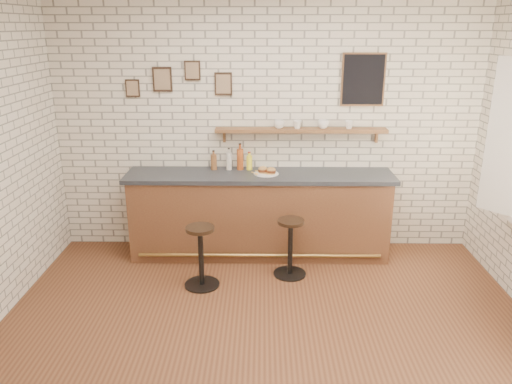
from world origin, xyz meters
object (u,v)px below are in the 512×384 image
ciabatta_sandwich (267,170)px  bar_stool_left (201,254)px  bitters_bottle_white (229,161)px  bitters_bottle_brown (214,162)px  shelf_cup_a (279,124)px  bar_stool_right (290,246)px  shelf_cup_c (323,124)px  bitters_bottle_amber (240,159)px  sandwich_plate (266,174)px  condiment_bottle_yellow (249,162)px  shelf_cup_d (349,125)px  bar_counter (260,214)px  shelf_cup_b (297,124)px

ciabatta_sandwich → bar_stool_left: size_ratio=0.34×
bitters_bottle_white → bitters_bottle_brown: bearing=180.0°
ciabatta_sandwich → shelf_cup_a: shelf_cup_a is taller
bar_stool_right → shelf_cup_c: shelf_cup_c is taller
bitters_bottle_brown → bitters_bottle_amber: (0.31, 0.00, 0.04)m
bitters_bottle_white → shelf_cup_a: 0.73m
sandwich_plate → condiment_bottle_yellow: size_ratio=1.30×
sandwich_plate → shelf_cup_d: size_ratio=2.85×
bar_counter → bitters_bottle_white: (-0.36, 0.17, 0.61)m
condiment_bottle_yellow → shelf_cup_d: 1.24m
sandwich_plate → shelf_cup_d: 1.12m
condiment_bottle_yellow → shelf_cup_d: bearing=1.7°
bar_stool_right → shelf_cup_c: 1.47m
bitters_bottle_white → shelf_cup_b: 0.91m
bitters_bottle_brown → shelf_cup_b: size_ratio=2.29×
bitters_bottle_white → shelf_cup_b: size_ratio=2.57×
bar_stool_right → condiment_bottle_yellow: bearing=123.1°
sandwich_plate → shelf_cup_c: (0.66, 0.22, 0.53)m
bar_stool_left → shelf_cup_d: 2.26m
sandwich_plate → bitters_bottle_white: size_ratio=1.07×
condiment_bottle_yellow → bar_counter: bearing=-53.5°
bar_counter → shelf_cup_b: size_ratio=30.47×
bar_stool_left → shelf_cup_b: size_ratio=6.61×
bar_stool_left → condiment_bottle_yellow: bearing=63.4°
bar_counter → condiment_bottle_yellow: bearing=126.5°
condiment_bottle_yellow → bar_stool_left: (-0.48, -0.97, -0.74)m
bar_stool_right → shelf_cup_a: shelf_cup_a is taller
bitters_bottle_amber → shelf_cup_d: bearing=1.5°
sandwich_plate → shelf_cup_b: (0.36, 0.22, 0.53)m
sandwich_plate → bitters_bottle_white: bearing=156.9°
sandwich_plate → bitters_bottle_amber: bitters_bottle_amber is taller
ciabatta_sandwich → bar_stool_right: (0.26, -0.53, -0.71)m
bar_stool_right → ciabatta_sandwich: bearing=116.0°
bitters_bottle_white → shelf_cup_d: bearing=1.4°
sandwich_plate → shelf_cup_d: shelf_cup_d is taller
bar_counter → bar_stool_right: bearing=-58.0°
sandwich_plate → bar_stool_right: 0.89m
bar_stool_left → shelf_cup_c: bearing=36.8°
bitters_bottle_brown → shelf_cup_b: bearing=2.0°
bitters_bottle_white → bar_stool_left: bitters_bottle_white is taller
shelf_cup_c → bitters_bottle_brown: bearing=87.5°
ciabatta_sandwich → shelf_cup_b: bearing=32.2°
bar_counter → sandwich_plate: size_ratio=11.07×
bitters_bottle_amber → shelf_cup_b: bearing=2.9°
shelf_cup_c → shelf_cup_d: 0.30m
bar_counter → bitters_bottle_amber: bitters_bottle_amber is taller
shelf_cup_a → shelf_cup_c: bearing=0.4°
bitters_bottle_brown → shelf_cup_b: (0.98, 0.03, 0.44)m
bitters_bottle_amber → bar_stool_left: 1.30m
bar_counter → shelf_cup_c: size_ratio=24.71×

